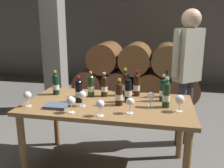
# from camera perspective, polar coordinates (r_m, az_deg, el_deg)

# --- Properties ---
(ground_plane) EXTENTS (14.00, 14.00, 0.00)m
(ground_plane) POSITION_cam_1_polar(r_m,az_deg,el_deg) (2.84, -0.87, -19.13)
(ground_plane) COLOR #66635E
(cellar_back_wall) EXTENTS (10.00, 0.24, 2.80)m
(cellar_back_wall) POSITION_cam_1_polar(r_m,az_deg,el_deg) (6.53, 7.34, 12.93)
(cellar_back_wall) COLOR slate
(cellar_back_wall) RESTS_ON ground_plane
(barrel_stack) EXTENTS (2.49, 0.90, 1.15)m
(barrel_stack) POSITION_cam_1_polar(r_m,az_deg,el_deg) (5.04, 5.56, 2.59)
(barrel_stack) COLOR brown
(barrel_stack) RESTS_ON ground_plane
(stone_pillar) EXTENTS (0.32, 0.32, 2.60)m
(stone_pillar) POSITION_cam_1_polar(r_m,az_deg,el_deg) (4.31, -13.48, 10.54)
(stone_pillar) COLOR slate
(stone_pillar) RESTS_ON ground_plane
(dining_table) EXTENTS (1.70, 0.90, 0.76)m
(dining_table) POSITION_cam_1_polar(r_m,az_deg,el_deg) (2.53, -0.93, -6.42)
(dining_table) COLOR olive
(dining_table) RESTS_ON ground_plane
(wine_bottle_0) EXTENTS (0.07, 0.07, 0.27)m
(wine_bottle_0) POSITION_cam_1_polar(r_m,az_deg,el_deg) (2.40, 1.67, -2.29)
(wine_bottle_0) COLOR black
(wine_bottle_0) RESTS_ON dining_table
(wine_bottle_1) EXTENTS (0.07, 0.07, 0.28)m
(wine_bottle_1) POSITION_cam_1_polar(r_m,az_deg,el_deg) (2.51, -7.78, -1.58)
(wine_bottle_1) COLOR black
(wine_bottle_1) RESTS_ON dining_table
(wine_bottle_2) EXTENTS (0.07, 0.07, 0.29)m
(wine_bottle_2) POSITION_cam_1_polar(r_m,az_deg,el_deg) (2.71, 5.81, -0.16)
(wine_bottle_2) COLOR black
(wine_bottle_2) RESTS_ON dining_table
(wine_bottle_3) EXTENTS (0.07, 0.07, 0.30)m
(wine_bottle_3) POSITION_cam_1_polar(r_m,az_deg,el_deg) (2.50, 3.80, -1.38)
(wine_bottle_3) COLOR black
(wine_bottle_3) RESTS_ON dining_table
(wine_bottle_4) EXTENTS (0.07, 0.07, 0.28)m
(wine_bottle_4) POSITION_cam_1_polar(r_m,az_deg,el_deg) (2.83, -13.06, -0.01)
(wine_bottle_4) COLOR black
(wine_bottle_4) RESTS_ON dining_table
(wine_bottle_5) EXTENTS (0.07, 0.07, 0.27)m
(wine_bottle_5) POSITION_cam_1_polar(r_m,az_deg,el_deg) (2.68, -1.86, -0.44)
(wine_bottle_5) COLOR black
(wine_bottle_5) RESTS_ON dining_table
(wine_bottle_6) EXTENTS (0.07, 0.07, 0.28)m
(wine_bottle_6) POSITION_cam_1_polar(r_m,az_deg,el_deg) (2.58, 11.92, -1.30)
(wine_bottle_6) COLOR black
(wine_bottle_6) RESTS_ON dining_table
(wine_bottle_7) EXTENTS (0.07, 0.07, 0.31)m
(wine_bottle_7) POSITION_cam_1_polar(r_m,az_deg,el_deg) (2.72, 3.09, 0.06)
(wine_bottle_7) COLOR black
(wine_bottle_7) RESTS_ON dining_table
(wine_bottle_8) EXTENTS (0.07, 0.07, 0.30)m
(wine_bottle_8) POSITION_cam_1_polar(r_m,az_deg,el_deg) (2.73, 12.60, -0.36)
(wine_bottle_8) COLOR black
(wine_bottle_8) RESTS_ON dining_table
(wine_bottle_9) EXTENTS (0.07, 0.07, 0.30)m
(wine_bottle_9) POSITION_cam_1_polar(r_m,az_deg,el_deg) (2.40, 12.62, -2.40)
(wine_bottle_9) COLOR #19381E
(wine_bottle_9) RESTS_ON dining_table
(wine_bottle_10) EXTENTS (0.07, 0.07, 0.28)m
(wine_bottle_10) POSITION_cam_1_polar(r_m,az_deg,el_deg) (2.69, -4.96, -0.39)
(wine_bottle_10) COLOR #19381E
(wine_bottle_10) RESTS_ON dining_table
(wine_glass_0) EXTENTS (0.08, 0.08, 0.15)m
(wine_glass_0) POSITION_cam_1_polar(r_m,az_deg,el_deg) (2.39, -6.98, -2.69)
(wine_glass_0) COLOR white
(wine_glass_0) RESTS_ON dining_table
(wine_glass_1) EXTENTS (0.07, 0.07, 0.15)m
(wine_glass_1) POSITION_cam_1_polar(r_m,az_deg,el_deg) (2.38, 9.07, -2.94)
(wine_glass_1) COLOR white
(wine_glass_1) RESTS_ON dining_table
(wine_glass_2) EXTENTS (0.08, 0.08, 0.16)m
(wine_glass_2) POSITION_cam_1_polar(r_m,az_deg,el_deg) (2.24, -9.61, -4.00)
(wine_glass_2) COLOR white
(wine_glass_2) RESTS_ON dining_table
(wine_glass_3) EXTENTS (0.09, 0.09, 0.16)m
(wine_glass_3) POSITION_cam_1_polar(r_m,az_deg,el_deg) (2.31, 15.62, -3.63)
(wine_glass_3) COLOR white
(wine_glass_3) RESTS_ON dining_table
(wine_glass_4) EXTENTS (0.07, 0.07, 0.15)m
(wine_glass_4) POSITION_cam_1_polar(r_m,az_deg,el_deg) (2.20, 4.28, -4.30)
(wine_glass_4) COLOR white
(wine_glass_4) RESTS_ON dining_table
(wine_glass_5) EXTENTS (0.07, 0.07, 0.15)m
(wine_glass_5) POSITION_cam_1_polar(r_m,az_deg,el_deg) (2.13, -2.77, -4.85)
(wine_glass_5) COLOR white
(wine_glass_5) RESTS_ON dining_table
(wine_glass_6) EXTENTS (0.08, 0.08, 0.15)m
(wine_glass_6) POSITION_cam_1_polar(r_m,az_deg,el_deg) (2.51, -19.20, -2.63)
(wine_glass_6) COLOR white
(wine_glass_6) RESTS_ON dining_table
(tasting_notebook) EXTENTS (0.22, 0.16, 0.03)m
(tasting_notebook) POSITION_cam_1_polar(r_m,az_deg,el_deg) (2.43, -12.90, -5.04)
(tasting_notebook) COLOR #4C5670
(tasting_notebook) RESTS_ON dining_table
(sommelier_presenting) EXTENTS (0.39, 0.36, 1.72)m
(sommelier_presenting) POSITION_cam_1_polar(r_m,az_deg,el_deg) (3.11, 17.33, 4.10)
(sommelier_presenting) COLOR #383842
(sommelier_presenting) RESTS_ON ground_plane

